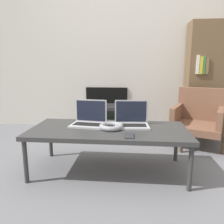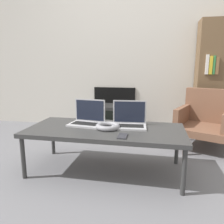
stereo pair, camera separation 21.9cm
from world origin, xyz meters
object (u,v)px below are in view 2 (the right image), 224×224
(laptop_right, at_px, (129,121))
(headphones, at_px, (108,126))
(armchair, at_px, (205,118))
(tv, at_px, (112,118))
(phone, at_px, (123,136))
(laptop_left, at_px, (87,119))

(laptop_right, xyz_separation_m, headphones, (-0.17, -0.11, -0.03))
(headphones, xyz_separation_m, armchair, (0.98, 0.84, -0.08))
(tv, bearing_deg, phone, -75.61)
(phone, relative_size, armchair, 0.17)
(laptop_right, bearing_deg, tv, 104.30)
(tv, bearing_deg, headphones, -80.33)
(laptop_right, height_order, armchair, armchair)
(laptop_left, distance_m, headphones, 0.25)
(tv, distance_m, armchair, 1.28)
(laptop_left, distance_m, phone, 0.49)
(phone, xyz_separation_m, armchair, (0.82, 1.04, -0.06))
(laptop_left, bearing_deg, armchair, 38.24)
(laptop_left, relative_size, phone, 2.54)
(phone, height_order, tv, phone)
(laptop_right, xyz_separation_m, tv, (-0.39, 1.16, -0.26))
(laptop_right, relative_size, armchair, 0.43)
(phone, distance_m, armchair, 1.32)
(laptop_left, relative_size, headphones, 1.54)
(laptop_right, bearing_deg, headphones, -151.68)
(laptop_right, xyz_separation_m, phone, (-0.01, -0.31, -0.05))
(headphones, relative_size, phone, 1.64)
(armchair, bearing_deg, laptop_right, -115.12)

